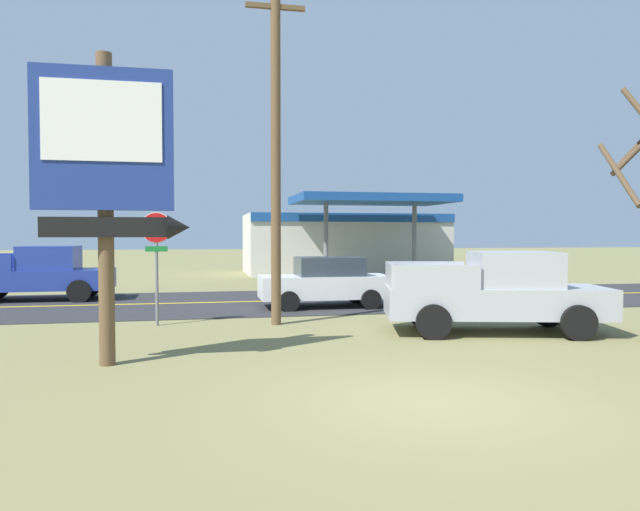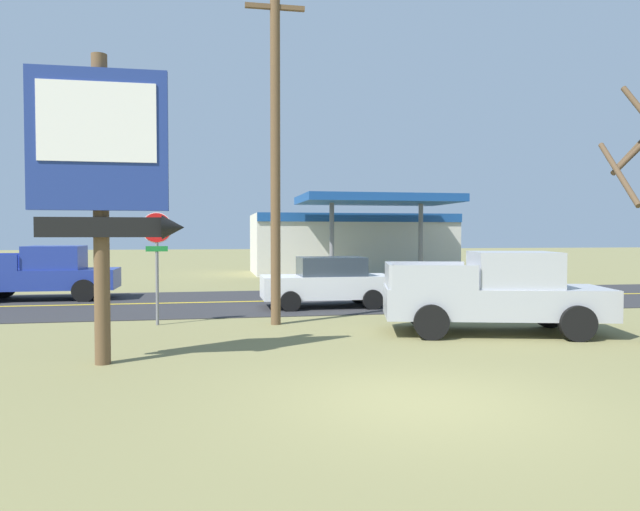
# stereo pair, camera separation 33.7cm
# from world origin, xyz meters

# --- Properties ---
(ground_plane) EXTENTS (180.00, 180.00, 0.00)m
(ground_plane) POSITION_xyz_m (0.00, 0.00, 0.00)
(ground_plane) COLOR olive
(road_asphalt) EXTENTS (140.00, 8.00, 0.02)m
(road_asphalt) POSITION_xyz_m (0.00, 13.00, 0.01)
(road_asphalt) COLOR #2B2B2D
(road_asphalt) RESTS_ON ground
(road_centre_line) EXTENTS (126.00, 0.20, 0.01)m
(road_centre_line) POSITION_xyz_m (0.00, 13.00, 0.02)
(road_centre_line) COLOR gold
(road_centre_line) RESTS_ON road_asphalt
(motel_sign) EXTENTS (2.69, 0.54, 5.61)m
(motel_sign) POSITION_xyz_m (-4.82, 3.29, 3.58)
(motel_sign) COLOR brown
(motel_sign) RESTS_ON ground
(stop_sign) EXTENTS (0.80, 0.08, 2.95)m
(stop_sign) POSITION_xyz_m (-4.31, 8.08, 2.03)
(stop_sign) COLOR slate
(stop_sign) RESTS_ON ground
(utility_pole) EXTENTS (1.72, 0.26, 9.56)m
(utility_pole) POSITION_xyz_m (-1.25, 7.65, 5.06)
(utility_pole) COLOR brown
(utility_pole) RESTS_ON ground
(gas_station) EXTENTS (12.00, 11.50, 4.40)m
(gas_station) POSITION_xyz_m (5.59, 27.67, 1.94)
(gas_station) COLOR beige
(gas_station) RESTS_ON ground
(pickup_silver_parked_on_lawn) EXTENTS (5.52, 3.14, 1.96)m
(pickup_silver_parked_on_lawn) POSITION_xyz_m (3.81, 5.29, 0.96)
(pickup_silver_parked_on_lawn) COLOR #A8AAAF
(pickup_silver_parked_on_lawn) RESTS_ON ground
(pickup_blue_on_road) EXTENTS (5.20, 2.24, 1.96)m
(pickup_blue_on_road) POSITION_xyz_m (-8.87, 15.00, 0.96)
(pickup_blue_on_road) COLOR #233893
(pickup_blue_on_road) RESTS_ON ground
(car_white_near_lane) EXTENTS (4.20, 2.00, 1.64)m
(car_white_near_lane) POSITION_xyz_m (0.81, 11.00, 0.83)
(car_white_near_lane) COLOR silver
(car_white_near_lane) RESTS_ON ground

